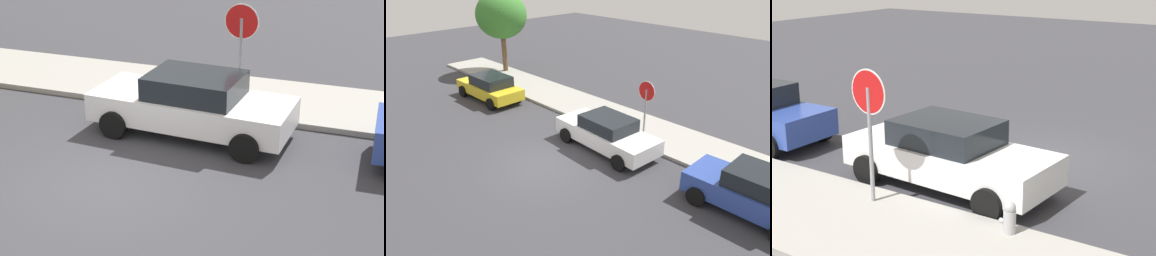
# 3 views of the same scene
# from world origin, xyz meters

# --- Properties ---
(ground_plane) EXTENTS (60.00, 60.00, 0.00)m
(ground_plane) POSITION_xyz_m (0.00, 0.00, 0.00)
(ground_plane) COLOR #38383D
(sidewalk_curb) EXTENTS (32.00, 2.91, 0.14)m
(sidewalk_curb) POSITION_xyz_m (0.00, 5.27, 0.07)
(sidewalk_curb) COLOR #9E9B93
(sidewalk_curb) RESTS_ON ground_plane
(stop_sign) EXTENTS (0.86, 0.08, 2.73)m
(stop_sign) POSITION_xyz_m (1.39, 4.38, 1.90)
(stop_sign) COLOR gray
(stop_sign) RESTS_ON ground_plane
(parked_car_white) EXTENTS (4.65, 2.18, 1.46)m
(parked_car_white) POSITION_xyz_m (0.75, 2.71, 0.74)
(parked_car_white) COLOR white
(parked_car_white) RESTS_ON ground_plane
(parked_car_blue) EXTENTS (3.88, 2.00, 1.53)m
(parked_car_blue) POSITION_xyz_m (6.73, 2.79, 0.77)
(parked_car_blue) COLOR #2D479E
(parked_car_blue) RESTS_ON ground_plane
(parked_car_yellow) EXTENTS (4.25, 2.00, 1.43)m
(parked_car_yellow) POSITION_xyz_m (-7.72, 2.40, 0.74)
(parked_car_yellow) COLOR yellow
(parked_car_yellow) RESTS_ON ground_plane
(street_tree_near_corner) EXTENTS (3.33, 3.33, 5.37)m
(street_tree_near_corner) POSITION_xyz_m (-11.78, 6.10, 3.82)
(street_tree_near_corner) COLOR brown
(street_tree_near_corner) RESTS_ON ground_plane
(fire_hydrant) EXTENTS (0.30, 0.22, 0.72)m
(fire_hydrant) POSITION_xyz_m (-1.48, 4.14, 0.36)
(fire_hydrant) COLOR #A5A5A8
(fire_hydrant) RESTS_ON ground_plane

